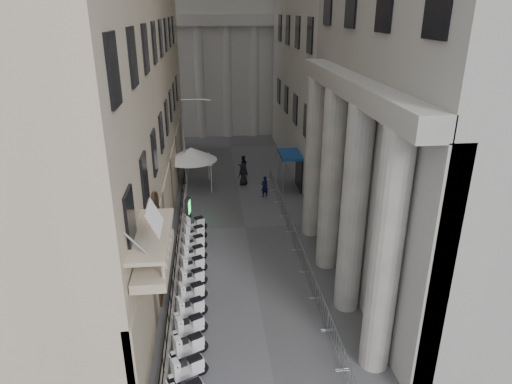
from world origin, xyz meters
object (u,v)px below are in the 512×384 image
pedestrian_a (265,187)px  street_lamp (187,137)px  info_kiosk (188,209)px  pedestrian_b (243,165)px  security_tent (192,154)px

pedestrian_a → street_lamp: bearing=-47.2°
street_lamp → info_kiosk: size_ratio=4.46×
pedestrian_a → pedestrian_b: bearing=-100.9°
street_lamp → info_kiosk: street_lamp is taller
pedestrian_a → pedestrian_b: pedestrian_b is taller
security_tent → info_kiosk: size_ratio=2.54×
info_kiosk → pedestrian_a: size_ratio=0.98×
info_kiosk → pedestrian_b: (4.51, 8.95, 0.05)m
info_kiosk → pedestrian_b: pedestrian_b is taller
info_kiosk → pedestrian_a: pedestrian_a is taller
security_tent → street_lamp: (-0.34, -0.18, 1.48)m
security_tent → info_kiosk: security_tent is taller
info_kiosk → pedestrian_a: (5.80, 3.73, 0.01)m
security_tent → pedestrian_b: bearing=31.5°
street_lamp → info_kiosk: bearing=-87.2°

